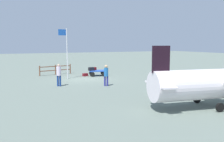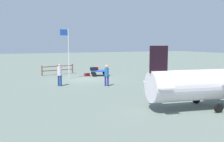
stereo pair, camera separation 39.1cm
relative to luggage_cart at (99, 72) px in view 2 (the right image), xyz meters
The scene contains 9 objects.
ground_plane 2.47m from the luggage_cart, 39.57° to the left, with size 120.00×120.00×0.00m, color slate.
luggage_cart is the anchor object (origin of this frame).
suitcase_olive 0.72m from the luggage_cart, ahead, with size 0.55×0.38×0.33m.
suitcase_maroon 0.56m from the luggage_cart, 56.01° to the right, with size 0.54×0.43×0.29m.
suitcase_tan 1.28m from the luggage_cart, 13.70° to the right, with size 0.55×0.43×0.29m.
worker_lead 5.95m from the luggage_cart, 74.79° to the left, with size 0.45×0.45×1.64m.
worker_trailing 6.49m from the luggage_cart, 41.16° to the left, with size 0.48×0.48×1.72m.
flagpole 4.10m from the luggage_cart, 10.54° to the left, with size 0.83×0.18×4.64m.
wooden_fence 4.55m from the luggage_cart, 36.12° to the right, with size 3.45×0.79×1.04m.
Camera 2 is at (6.70, 21.21, 3.31)m, focal length 38.77 mm.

